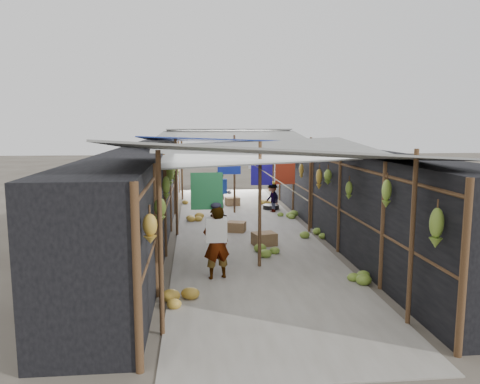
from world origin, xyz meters
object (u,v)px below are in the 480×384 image
object	(u,v)px
shopper_blue	(221,194)
vendor_seated	(273,198)
black_basin	(271,207)
crate_near	(236,227)
vendor_elderly	(216,243)

from	to	relation	value
shopper_blue	vendor_seated	world-z (taller)	shopper_blue
black_basin	vendor_seated	distance (m)	0.69
crate_near	shopper_blue	distance (m)	2.30
vendor_seated	crate_near	bearing A→B (deg)	-51.66
black_basin	vendor_seated	bearing A→B (deg)	-94.09
crate_near	black_basin	distance (m)	3.66
crate_near	vendor_elderly	bearing A→B (deg)	-82.72
shopper_blue	vendor_seated	size ratio (longest dim) A/B	1.46
vendor_elderly	shopper_blue	distance (m)	6.09
crate_near	black_basin	world-z (taller)	crate_near
vendor_seated	vendor_elderly	bearing A→B (deg)	-42.04
black_basin	shopper_blue	size ratio (longest dim) A/B	0.39
crate_near	shopper_blue	size ratio (longest dim) A/B	0.33
vendor_seated	shopper_blue	bearing A→B (deg)	-95.95
black_basin	crate_near	bearing A→B (deg)	-114.44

